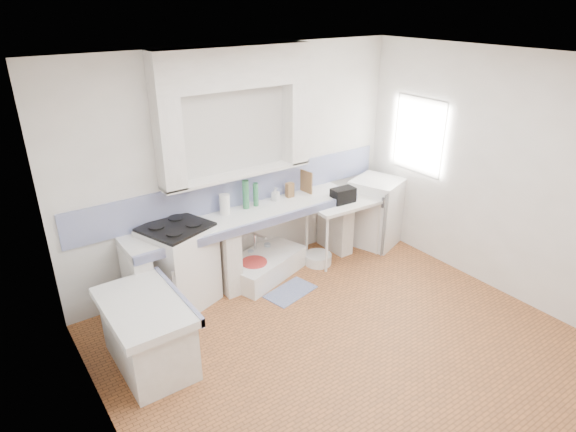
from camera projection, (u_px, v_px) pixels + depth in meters
floor at (344, 346)px, 5.03m from camera, size 4.50×4.50×0.00m
ceiling at (361, 63)px, 3.87m from camera, size 4.50×4.50×0.00m
wall_back at (240, 166)px, 5.94m from camera, size 4.50×0.00×4.50m
wall_front at (574, 337)px, 2.96m from camera, size 4.50×0.00×4.50m
wall_left at (99, 305)px, 3.27m from camera, size 0.00×4.50×4.50m
wall_right at (498, 175)px, 5.63m from camera, size 0.00×4.50×4.50m
alcove_mass at (234, 67)px, 5.31m from camera, size 1.90×0.25×0.45m
window_frame at (428, 134)px, 6.54m from camera, size 0.35×0.86×1.06m
lace_valance at (424, 107)px, 6.30m from camera, size 0.01×0.84×0.24m
counter_slab at (248, 217)px, 5.88m from camera, size 3.00×0.60×0.08m
counter_lip at (260, 225)px, 5.68m from camera, size 3.00×0.04×0.10m
counter_pier_left at (139, 285)px, 5.33m from camera, size 0.20×0.55×0.82m
counter_pier_mid at (224, 258)px, 5.89m from camera, size 0.20×0.55×0.82m
counter_pier_right at (335, 222)px, 6.81m from camera, size 0.20×0.55×0.82m
peninsula_top at (144, 306)px, 4.53m from camera, size 0.70×1.10×0.08m
peninsula_base at (149, 337)px, 4.67m from camera, size 0.60×1.00×0.62m
peninsula_lip at (178, 295)px, 4.70m from camera, size 0.04×1.10×0.10m
backsplash at (242, 189)px, 6.05m from camera, size 4.27×0.03×0.40m
stove at (179, 266)px, 5.57m from camera, size 0.85×0.84×0.96m
sink at (264, 266)px, 6.26m from camera, size 1.18×0.88×0.25m
side_table at (343, 229)px, 6.61m from camera, size 1.00×0.58×0.04m
fridge at (376, 212)px, 6.96m from camera, size 0.79×0.79×0.96m
bucket_red at (254, 272)px, 6.08m from camera, size 0.40×0.40×0.30m
bucket_orange at (261, 266)px, 6.24m from camera, size 0.38×0.38×0.28m
bucket_blue at (286, 254)px, 6.52m from camera, size 0.39×0.39×0.27m
basin_white at (318, 259)px, 6.55m from camera, size 0.47×0.47×0.14m
water_bottle_a at (251, 261)px, 6.35m from camera, size 0.08×0.08×0.29m
water_bottle_b at (268, 254)px, 6.48m from camera, size 0.11×0.11×0.32m
black_bag at (343, 195)px, 6.36m from camera, size 0.32×0.20×0.20m
green_bottle_a at (246, 195)px, 5.94m from camera, size 0.10×0.10×0.36m
green_bottle_b at (256, 194)px, 6.03m from camera, size 0.07×0.07×0.30m
knife_block at (290, 190)px, 6.31m from camera, size 0.10×0.08×0.19m
cutting_board at (306, 182)px, 6.44m from camera, size 0.04×0.22×0.30m
paper_towel at (225, 204)px, 5.81m from camera, size 0.16×0.16×0.25m
soap_bottle at (275, 194)px, 6.21m from camera, size 0.10×0.11×0.17m
rug at (291, 292)px, 5.94m from camera, size 0.69×0.48×0.01m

